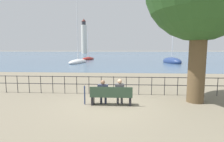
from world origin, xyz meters
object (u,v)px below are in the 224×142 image
Objects in this scene: park_bench at (111,96)px; seated_person_right at (120,91)px; seated_person_left at (103,91)px; sailboat_2 at (78,62)px; sailboat_0 at (88,59)px; sailboat_1 at (172,61)px; harbor_lighthouse at (84,37)px; closed_umbrella at (85,94)px.

seated_person_right is (0.39, 0.08, 0.24)m from park_bench.
seated_person_left is (-0.39, 0.08, 0.22)m from park_bench.
park_bench is 27.38m from sailboat_2.
sailboat_2 is at bearing -69.86° from sailboat_0.
sailboat_2 reaches higher than seated_person_left.
sailboat_2 reaches higher than seated_person_right.
park_bench is 0.46m from seated_person_left.
park_bench is at bearing -58.29° from sailboat_0.
seated_person_right is at bearing -123.60° from sailboat_1.
sailboat_0 is (-8.74, 37.44, -0.17)m from park_bench.
seated_person_right is 27.43m from sailboat_2.
seated_person_right is 38.47m from sailboat_0.
sailboat_0 is (-9.13, 37.37, -0.41)m from seated_person_right.
sailboat_0 is 0.29× the size of harbor_lighthouse.
sailboat_1 is 18.53m from sailboat_2.
sailboat_2 is at bearing 169.49° from sailboat_1.
sailboat_1 is (11.34, 27.12, -0.12)m from closed_umbrella.
sailboat_1 is (9.67, 27.08, -0.28)m from seated_person_right.
park_bench is 127.57m from harbor_lighthouse.
park_bench is 2.11× the size of closed_umbrella.
harbor_lighthouse is (-29.25, 123.63, 11.50)m from park_bench.
sailboat_0 reaches higher than seated_person_left.
sailboat_0 is at bearing -76.61° from harbor_lighthouse.
sailboat_0 is at bearing 99.07° from sailboat_2.
sailboat_2 is (-7.16, 26.01, -0.22)m from closed_umbrella.
closed_umbrella is at bearing -67.11° from sailboat_2.
park_bench is 0.47m from seated_person_right.
sailboat_2 is at bearing 108.76° from seated_person_right.
sailboat_1 is at bearing 68.88° from seated_person_left.
sailboat_2 is (-18.49, -1.11, -0.10)m from sailboat_1.
seated_person_right is at bearing -76.51° from harbor_lighthouse.
seated_person_left is at bearing 168.74° from park_bench.
sailboat_0 reaches higher than seated_person_right.
closed_umbrella is 38.14m from sailboat_0.
harbor_lighthouse is at bearing 102.76° from closed_umbrella.
seated_person_right is 0.09× the size of sailboat_1.
seated_person_left is 0.09× the size of sailboat_1.
seated_person_right is 0.16× the size of sailboat_0.
closed_umbrella is 0.08× the size of sailboat_2.
seated_person_right reaches higher than seated_person_left.
closed_umbrella is at bearing -77.24° from harbor_lighthouse.
sailboat_0 is (-8.34, 37.36, -0.39)m from seated_person_left.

